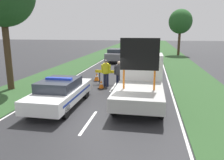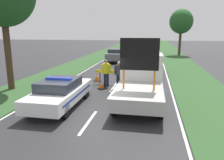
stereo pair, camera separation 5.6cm
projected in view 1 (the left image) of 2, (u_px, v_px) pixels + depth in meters
name	position (u px, v px, depth m)	size (l,w,h in m)	color
ground_plane	(95.00, 113.00, 9.99)	(160.00, 160.00, 0.00)	#28282B
lane_markings	(133.00, 59.00, 29.05)	(7.59, 68.00, 0.01)	silver
grass_verge_left	(92.00, 58.00, 30.17)	(3.60, 120.00, 0.03)	#2D5128
grass_verge_right	(177.00, 60.00, 28.20)	(3.60, 120.00, 0.03)	#2D5128
police_car	(61.00, 92.00, 10.82)	(1.87, 4.87, 1.48)	white
work_truck	(141.00, 79.00, 11.65)	(2.28, 5.36, 3.39)	white
road_barrier	(117.00, 73.00, 15.21)	(3.10, 0.08, 1.00)	black
police_officer	(106.00, 71.00, 14.60)	(0.65, 0.41, 1.81)	#191E38
pedestrian_civilian	(119.00, 72.00, 14.20)	(0.64, 0.41, 1.78)	#191E38
traffic_cone_near_police	(97.00, 77.00, 16.43)	(0.45, 0.45, 0.62)	black
traffic_cone_centre_front	(101.00, 84.00, 14.29)	(0.39, 0.39, 0.55)	black
queued_car_hatch_blue	(144.00, 63.00, 19.41)	(1.90, 4.31, 1.62)	navy
queued_car_suv_grey	(116.00, 55.00, 26.48)	(1.94, 4.54, 1.58)	slate
queued_car_wagon_maroon	(148.00, 51.00, 32.20)	(1.77, 4.47, 1.42)	maroon
queued_car_sedan_silver	(149.00, 48.00, 38.51)	(1.85, 4.65, 1.45)	#B2B2B7
roadside_tree_near_left	(180.00, 22.00, 33.10)	(3.50, 3.50, 6.94)	#42301E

